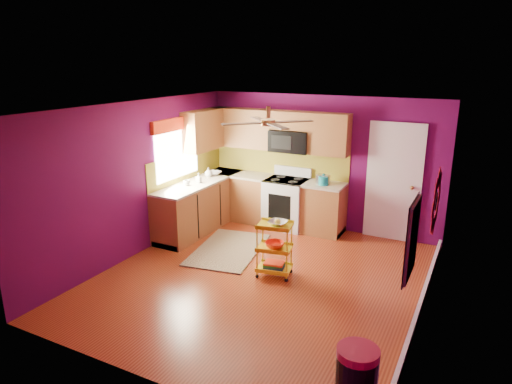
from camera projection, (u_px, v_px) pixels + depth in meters
The scene contains 18 objects.
ground at pixel (261, 278), 6.74m from camera, with size 5.00×5.00×0.00m, color maroon.
room_envelope at pixel (263, 172), 6.27m from camera, with size 4.54×5.04×2.52m.
lower_cabinets at pixel (241, 204), 8.76m from camera, with size 2.81×2.31×0.94m.
electric_range at pixel (286, 203), 8.70m from camera, with size 0.76×0.66×1.13m.
upper_cabinetry at pixel (254, 131), 8.64m from camera, with size 2.80×2.30×1.26m.
left_window at pixel (177, 140), 8.12m from camera, with size 0.08×1.35×1.08m.
panel_door at pixel (394, 184), 7.97m from camera, with size 0.95×0.11×2.15m.
right_wall_art at pixel (427, 216), 5.07m from camera, with size 0.04×2.74×1.04m.
ceiling_fan at pixel (268, 122), 6.27m from camera, with size 1.01×1.01×0.26m.
shag_rug at pixel (228, 249), 7.74m from camera, with size 1.02×1.66×0.02m, color #311E10.
rolling_cart at pixel (275, 247), 6.71m from camera, with size 0.56×0.45×0.90m.
trash_can at pixel (356, 384), 4.03m from camera, with size 0.44×0.45×0.72m.
teal_kettle at pixel (323, 180), 8.18m from camera, with size 0.18×0.18×0.21m.
toaster at pixel (323, 179), 8.23m from camera, with size 0.22×0.15×0.18m, color beige.
soap_bottle_a at pixel (199, 178), 8.33m from camera, with size 0.08×0.08×0.18m, color #EA3F72.
soap_bottle_b at pixel (208, 172), 8.74m from camera, with size 0.14×0.14×0.18m, color white.
counter_dish at pixel (214, 173), 8.91m from camera, with size 0.28×0.28×0.07m, color white.
counter_cup at pixel (187, 183), 8.17m from camera, with size 0.12×0.12×0.10m, color white.
Camera 1 is at (2.73, -5.47, 3.13)m, focal length 32.00 mm.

